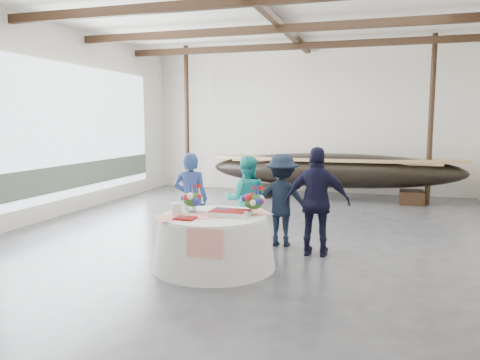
% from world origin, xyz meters
% --- Properties ---
extents(floor, '(10.00, 12.00, 0.01)m').
position_xyz_m(floor, '(0.00, 0.00, 0.00)').
color(floor, '#3D3D42').
rests_on(floor, ground).
extents(wall_back, '(10.00, 0.02, 4.50)m').
position_xyz_m(wall_back, '(0.00, 6.00, 2.25)').
color(wall_back, silver).
rests_on(wall_back, ground).
extents(wall_front, '(10.00, 0.02, 4.50)m').
position_xyz_m(wall_front, '(0.00, -6.00, 2.25)').
color(wall_front, silver).
rests_on(wall_front, ground).
extents(wall_left, '(0.02, 12.00, 4.50)m').
position_xyz_m(wall_left, '(-5.00, 0.00, 2.25)').
color(wall_left, silver).
rests_on(wall_left, ground).
extents(ceiling, '(10.00, 12.00, 0.01)m').
position_xyz_m(ceiling, '(0.00, 0.00, 4.50)').
color(ceiling, white).
rests_on(ceiling, wall_back).
extents(pavilion_structure, '(9.80, 11.76, 4.50)m').
position_xyz_m(pavilion_structure, '(0.00, 0.79, 4.00)').
color(pavilion_structure, black).
rests_on(pavilion_structure, ground).
extents(open_bay, '(0.03, 7.00, 3.20)m').
position_xyz_m(open_bay, '(-4.95, 1.00, 1.83)').
color(open_bay, silver).
rests_on(open_bay, ground).
extents(longboat_display, '(7.13, 1.43, 1.34)m').
position_xyz_m(longboat_display, '(0.97, 4.53, 0.85)').
color(longboat_display, black).
rests_on(longboat_display, ground).
extents(banquet_table, '(1.90, 1.90, 0.82)m').
position_xyz_m(banquet_table, '(-0.17, -2.25, 0.41)').
color(banquet_table, silver).
rests_on(banquet_table, ground).
extents(tabletop_items, '(1.76, 1.46, 0.40)m').
position_xyz_m(tabletop_items, '(-0.14, -2.13, 0.96)').
color(tabletop_items, red).
rests_on(tabletop_items, banquet_table).
extents(guest_woman_blue, '(0.68, 0.52, 1.69)m').
position_xyz_m(guest_woman_blue, '(-1.01, -1.16, 0.84)').
color(guest_woman_blue, navy).
rests_on(guest_woman_blue, ground).
extents(guest_woman_teal, '(0.92, 0.80, 1.62)m').
position_xyz_m(guest_woman_teal, '(-0.07, -0.79, 0.81)').
color(guest_woman_teal, '#21ABA5').
rests_on(guest_woman_teal, ground).
extents(guest_man_left, '(1.10, 0.66, 1.67)m').
position_xyz_m(guest_man_left, '(0.58, -0.71, 0.83)').
color(guest_man_left, black).
rests_on(guest_man_left, ground).
extents(guest_man_right, '(1.08, 0.47, 1.83)m').
position_xyz_m(guest_man_right, '(1.27, -1.18, 0.91)').
color(guest_man_right, black).
rests_on(guest_man_right, ground).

